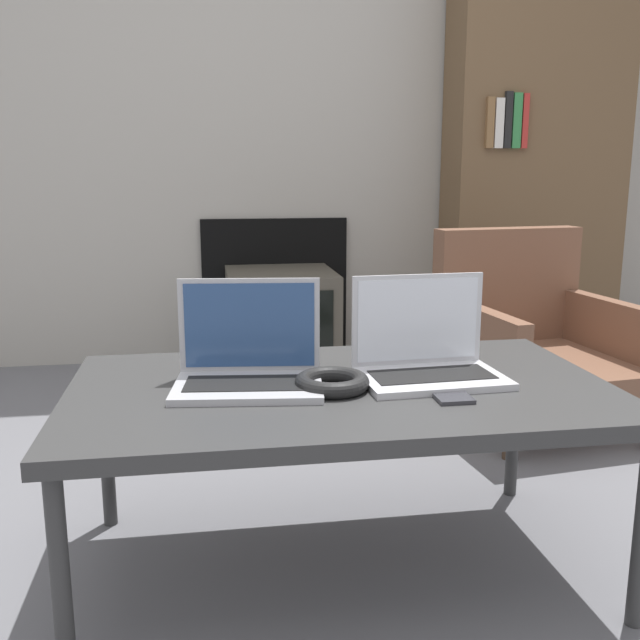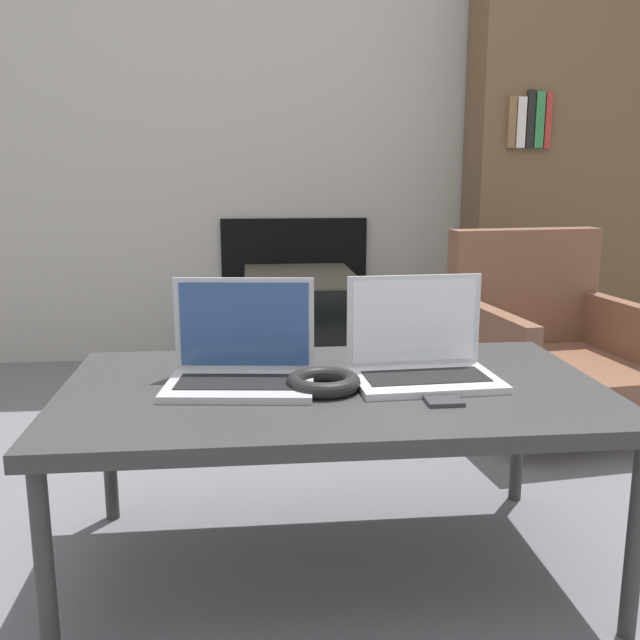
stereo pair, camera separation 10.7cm
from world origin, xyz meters
name	(u,v)px [view 2 (the right image)]	position (x,y,z in m)	size (l,w,h in m)	color
ground_plane	(339,596)	(0.00, 0.00, 0.00)	(14.00, 14.00, 0.00)	slate
wall_back	(283,98)	(0.00, 2.17, 1.29)	(7.00, 0.08, 2.60)	#ADA89E
table	(333,398)	(0.00, 0.12, 0.43)	(1.23, 0.71, 0.46)	#333333
laptop_left	(242,361)	(-0.21, 0.14, 0.52)	(0.35, 0.26, 0.24)	#B2B2B7
laptop_right	(421,356)	(0.21, 0.14, 0.52)	(0.34, 0.24, 0.24)	silver
headphones	(323,382)	(-0.03, 0.08, 0.48)	(0.17, 0.17, 0.04)	black
phone	(440,397)	(0.22, -0.01, 0.47)	(0.08, 0.12, 0.01)	#333338
tv	(299,321)	(0.05, 1.86, 0.24)	(0.50, 0.53, 0.48)	#4C473D
armchair	(545,332)	(0.92, 1.07, 0.35)	(0.68, 0.74, 0.72)	brown
bookshelf	(558,169)	(1.32, 1.97, 0.95)	(0.86, 0.32, 1.90)	brown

